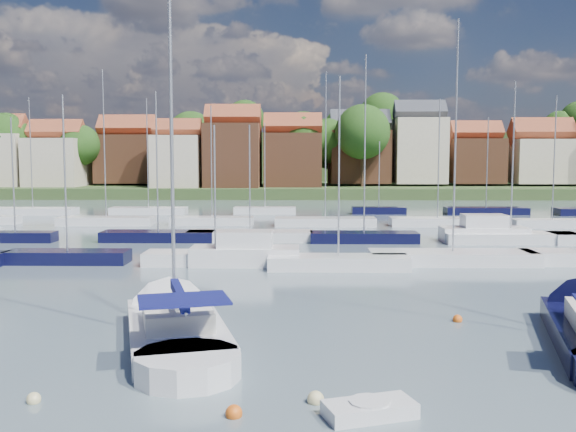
{
  "coord_description": "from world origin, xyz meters",
  "views": [
    {
      "loc": [
        -1.76,
        -21.01,
        7.02
      ],
      "look_at": [
        -2.42,
        14.0,
        3.77
      ],
      "focal_mm": 40.0,
      "sensor_mm": 36.0,
      "label": 1
    }
  ],
  "objects": [
    {
      "name": "ground",
      "position": [
        0.0,
        40.0,
        0.0
      ],
      "size": [
        260.0,
        260.0,
        0.0
      ],
      "primitive_type": "plane",
      "color": "#485762",
      "rests_on": "ground"
    },
    {
      "name": "sailboat_centre",
      "position": [
        -6.92,
        4.3,
        0.35
      ],
      "size": [
        6.84,
        13.41,
        17.54
      ],
      "rotation": [
        0.0,
        0.0,
        1.85
      ],
      "color": "silver",
      "rests_on": "ground"
    },
    {
      "name": "tender",
      "position": [
        0.13,
        -4.21,
        0.2
      ],
      "size": [
        2.69,
        1.85,
        0.53
      ],
      "rotation": [
        0.0,
        0.0,
        0.32
      ],
      "color": "silver",
      "rests_on": "ground"
    },
    {
      "name": "buoy_b",
      "position": [
        -9.37,
        -3.4,
        0.0
      ],
      "size": [
        0.41,
        0.41,
        0.41
      ],
      "primitive_type": "sphere",
      "color": "beige",
      "rests_on": "ground"
    },
    {
      "name": "buoy_c",
      "position": [
        -5.64,
        -1.73,
        0.0
      ],
      "size": [
        0.48,
        0.48,
        0.48
      ],
      "primitive_type": "sphere",
      "color": "#D85914",
      "rests_on": "ground"
    },
    {
      "name": "buoy_d",
      "position": [
        -1.31,
        -3.24,
        0.0
      ],
      "size": [
        0.49,
        0.49,
        0.49
      ],
      "primitive_type": "sphere",
      "color": "beige",
      "rests_on": "ground"
    },
    {
      "name": "buoy_e",
      "position": [
        4.96,
        5.91,
        0.0
      ],
      "size": [
        0.41,
        0.41,
        0.41
      ],
      "primitive_type": "sphere",
      "color": "#D85914",
      "rests_on": "ground"
    },
    {
      "name": "buoy_f",
      "position": [
        7.06,
        -0.9,
        0.0
      ],
      "size": [
        0.43,
        0.43,
        0.43
      ],
      "primitive_type": "sphere",
      "color": "beige",
      "rests_on": "ground"
    },
    {
      "name": "buoy_g",
      "position": [
        -3.54,
        -4.28,
        0.0
      ],
      "size": [
        0.47,
        0.47,
        0.47
      ],
      "primitive_type": "sphere",
      "color": "#D85914",
      "rests_on": "ground"
    },
    {
      "name": "marina_field",
      "position": [
        1.91,
        35.15,
        0.43
      ],
      "size": [
        79.62,
        41.41,
        15.93
      ],
      "color": "silver",
      "rests_on": "ground"
    },
    {
      "name": "far_shore_town",
      "position": [
        2.23,
        132.67,
        4.61
      ],
      "size": [
        212.46,
        90.0,
        22.27
      ],
      "color": "#374824",
      "rests_on": "ground"
    }
  ]
}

